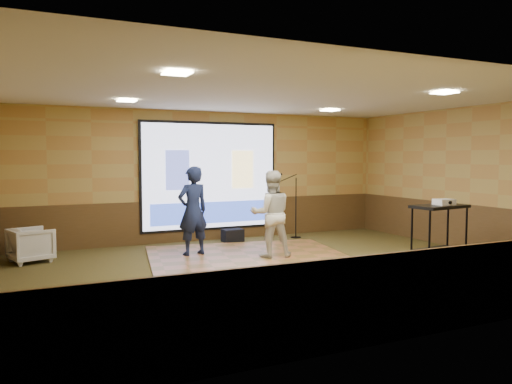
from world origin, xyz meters
name	(u,v)px	position (x,y,z in m)	size (l,w,h in m)	color
ground	(279,270)	(0.00, 0.00, 0.00)	(9.00, 9.00, 0.00)	#2F3E1C
room_shell	(279,148)	(0.00, 0.00, 2.09)	(9.04, 7.04, 3.02)	#AD9048
wainscot_back	(210,220)	(0.00, 3.48, 0.47)	(9.00, 0.04, 0.95)	#473217
wainscot_front	(427,292)	(0.00, -3.48, 0.47)	(9.00, 0.04, 0.95)	#473217
wainscot_right	(468,227)	(4.48, 0.00, 0.47)	(0.04, 7.00, 0.95)	#473217
projector_screen	(211,177)	(0.00, 3.44, 1.47)	(3.32, 0.06, 2.52)	black
downlight_nw	(127,101)	(-2.20, 1.80, 2.97)	(0.32, 0.32, 0.02)	beige
downlight_ne	(330,110)	(2.20, 1.80, 2.97)	(0.32, 0.32, 0.02)	beige
downlight_sw	(177,73)	(-2.20, -1.50, 2.97)	(0.32, 0.32, 0.02)	beige
downlight_se	(445,93)	(2.20, -1.50, 2.97)	(0.32, 0.32, 0.02)	beige
dance_floor	(247,255)	(-0.01, 1.34, 0.01)	(3.78, 2.88, 0.03)	#9B6138
player_left	(193,211)	(-0.97, 1.77, 0.90)	(0.63, 0.42, 1.74)	#151E42
player_right	(271,214)	(0.33, 0.97, 0.86)	(0.81, 0.63, 1.66)	beige
av_table	(439,222)	(2.80, -0.86, 0.78)	(1.03, 0.54, 1.09)	black
projector	(444,202)	(2.87, -0.89, 1.14)	(0.32, 0.27, 0.11)	silver
mic_stand	(294,217)	(1.91, 2.87, 0.49)	(0.61, 0.25, 1.57)	black
banquet_chair	(31,245)	(-3.87, 2.50, 0.32)	(0.69, 0.71, 0.64)	gray
duffel_bag	(233,235)	(0.37, 3.00, 0.14)	(0.46, 0.31, 0.29)	black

